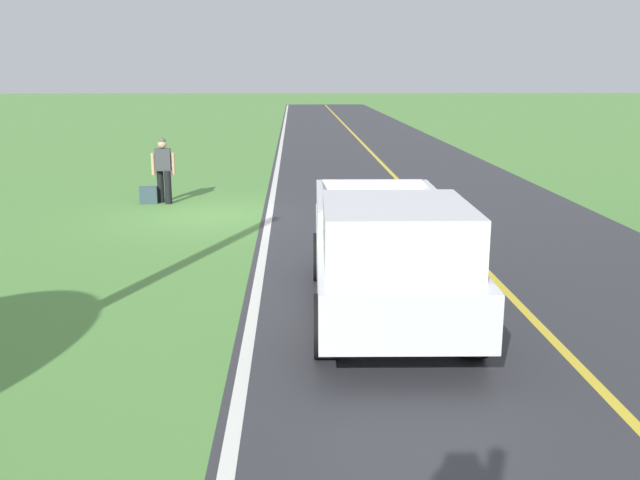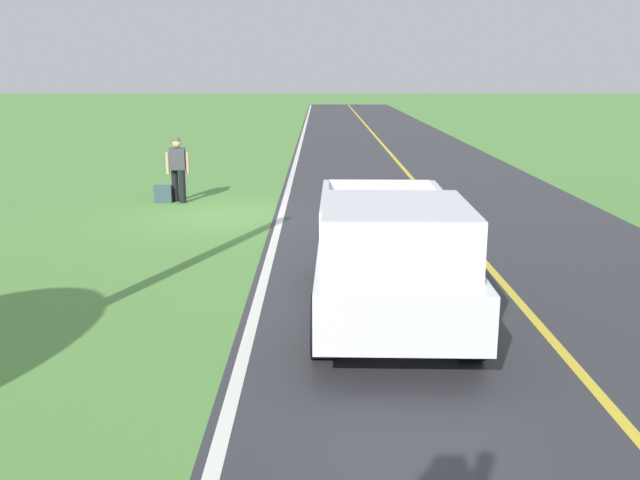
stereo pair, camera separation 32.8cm
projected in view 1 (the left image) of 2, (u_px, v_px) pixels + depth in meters
ground_plane at (214, 216)px, 17.05m from camera, size 200.00×200.00×0.00m
road_surface at (431, 214)px, 17.24m from camera, size 8.36×120.00×0.00m
lane_edge_line at (269, 215)px, 17.09m from camera, size 0.16×117.60×0.00m
lane_centre_line at (431, 214)px, 17.24m from camera, size 0.14×117.60×0.00m
hitchhiker_walking at (163, 167)px, 18.55m from camera, size 0.62×0.51×1.75m
suitcase_carried at (149, 195)px, 18.60m from camera, size 0.47×0.23×0.46m
pickup_truck_passing at (388, 252)px, 9.80m from camera, size 2.21×5.45×1.82m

